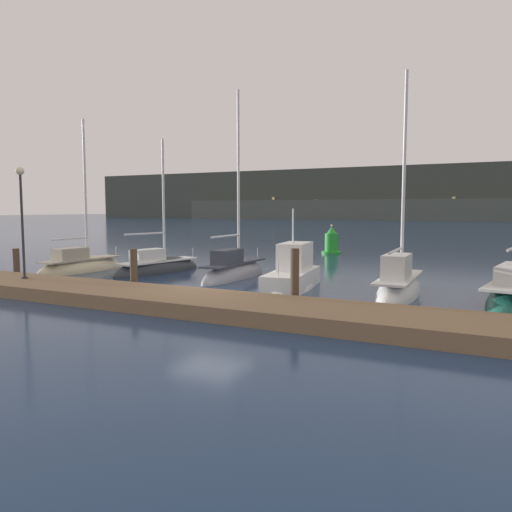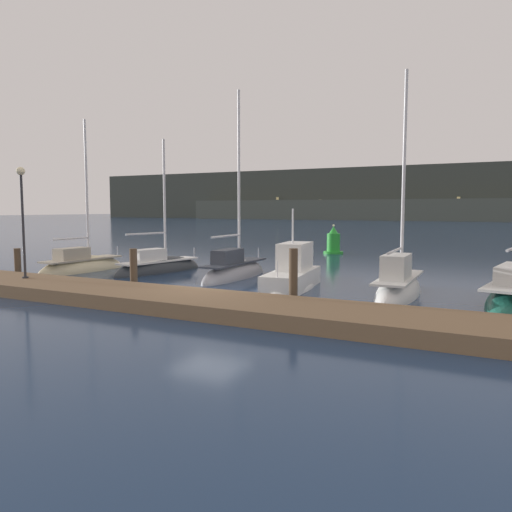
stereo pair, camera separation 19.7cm
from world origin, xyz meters
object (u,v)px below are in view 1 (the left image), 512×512
object	(u,v)px
sailboat_berth_3	(234,275)
motorboat_berth_4	(293,280)
sailboat_berth_5	(399,292)
dock_lamppost	(21,205)
channel_buoy	(331,243)
sailboat_berth_1	(81,269)
sailboat_berth_2	(158,270)

from	to	relation	value
sailboat_berth_3	motorboat_berth_4	size ratio (longest dim) A/B	1.93
sailboat_berth_5	dock_lamppost	distance (m)	14.56
sailboat_berth_3	sailboat_berth_5	distance (m)	7.74
channel_buoy	sailboat_berth_3	bearing A→B (deg)	-90.30
motorboat_berth_4	sailboat_berth_5	size ratio (longest dim) A/B	0.54
sailboat_berth_1	sailboat_berth_2	distance (m)	3.92
sailboat_berth_3	sailboat_berth_5	size ratio (longest dim) A/B	1.05
motorboat_berth_4	sailboat_berth_3	bearing A→B (deg)	156.43
motorboat_berth_4	dock_lamppost	bearing A→B (deg)	-151.32
sailboat_berth_2	dock_lamppost	size ratio (longest dim) A/B	1.71
sailboat_berth_5	channel_buoy	world-z (taller)	sailboat_berth_5
sailboat_berth_2	sailboat_berth_3	size ratio (longest dim) A/B	0.79
sailboat_berth_2	sailboat_berth_3	bearing A→B (deg)	-0.43
sailboat_berth_1	sailboat_berth_3	xyz separation A→B (m)	(7.97, 1.46, 0.02)
channel_buoy	dock_lamppost	world-z (taller)	dock_lamppost
sailboat_berth_2	sailboat_berth_5	world-z (taller)	sailboat_berth_5
motorboat_berth_4	sailboat_berth_5	distance (m)	4.10
sailboat_berth_2	sailboat_berth_5	xyz separation A→B (m)	(11.95, -1.45, 0.05)
sailboat_berth_1	motorboat_berth_4	size ratio (longest dim) A/B	1.74
sailboat_berth_1	sailboat_berth_3	distance (m)	8.10
sailboat_berth_1	motorboat_berth_4	world-z (taller)	sailboat_berth_1
sailboat_berth_2	sailboat_berth_3	world-z (taller)	sailboat_berth_3
sailboat_berth_3	sailboat_berth_5	xyz separation A→B (m)	(7.61, -1.42, 0.03)
motorboat_berth_4	dock_lamppost	world-z (taller)	dock_lamppost
dock_lamppost	sailboat_berth_3	bearing A→B (deg)	49.22
motorboat_berth_4	dock_lamppost	xyz separation A→B (m)	(-9.16, -5.01, 2.97)
motorboat_berth_4	channel_buoy	bearing A→B (deg)	102.61
sailboat_berth_2	channel_buoy	distance (m)	14.53
sailboat_berth_2	sailboat_berth_5	distance (m)	12.04
sailboat_berth_2	channel_buoy	size ratio (longest dim) A/B	3.59
sailboat_berth_2	sailboat_berth_3	xyz separation A→B (m)	(4.34, -0.03, 0.03)
sailboat_berth_5	dock_lamppost	world-z (taller)	sailboat_berth_5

